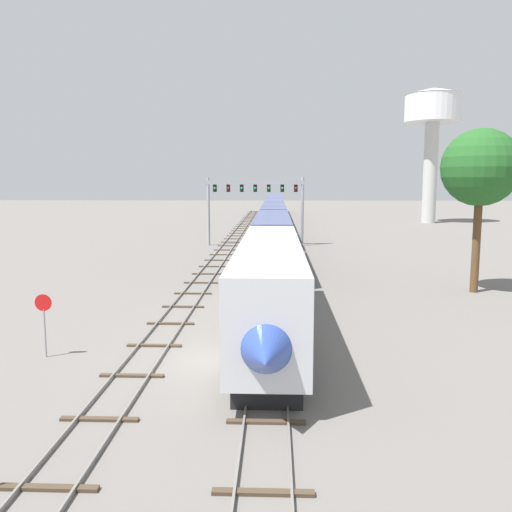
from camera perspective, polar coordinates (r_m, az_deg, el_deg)
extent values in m
plane|color=slate|center=(23.96, -3.53, -11.12)|extent=(400.00, 400.00, 0.00)
cube|color=slate|center=(82.90, 1.43, 2.58)|extent=(0.07, 200.00, 0.16)
cube|color=slate|center=(82.90, 2.43, 2.58)|extent=(0.07, 200.00, 0.16)
cube|color=#473828|center=(14.75, 0.76, -23.85)|extent=(2.60, 0.24, 0.10)
cube|color=#473828|center=(18.27, 1.08, -17.23)|extent=(2.60, 0.24, 0.10)
cube|color=#473828|center=(21.96, 1.28, -12.79)|extent=(2.60, 0.24, 0.10)
cube|color=#473828|center=(25.74, 1.42, -9.63)|extent=(2.60, 0.24, 0.10)
cube|color=#473828|center=(29.57, 1.52, -7.29)|extent=(2.60, 0.24, 0.10)
cube|color=#473828|center=(33.45, 1.59, -5.49)|extent=(2.60, 0.24, 0.10)
cube|color=#473828|center=(37.35, 1.65, -4.07)|extent=(2.60, 0.24, 0.10)
cube|color=#473828|center=(41.27, 1.70, -2.91)|extent=(2.60, 0.24, 0.10)
cube|color=#473828|center=(45.21, 1.74, -1.96)|extent=(2.60, 0.24, 0.10)
cube|color=#473828|center=(49.15, 1.77, -1.16)|extent=(2.60, 0.24, 0.10)
cube|color=#473828|center=(53.11, 1.80, -0.48)|extent=(2.60, 0.24, 0.10)
cube|color=#473828|center=(57.07, 1.83, 0.11)|extent=(2.60, 0.24, 0.10)
cube|color=#473828|center=(61.03, 1.85, 0.62)|extent=(2.60, 0.24, 0.10)
cube|color=#473828|center=(65.00, 1.87, 1.07)|extent=(2.60, 0.24, 0.10)
cube|color=#473828|center=(68.97, 1.88, 1.47)|extent=(2.60, 0.24, 0.10)
cube|color=#473828|center=(72.95, 1.90, 1.82)|extent=(2.60, 0.24, 0.10)
cube|color=#473828|center=(76.93, 1.91, 2.14)|extent=(2.60, 0.24, 0.10)
cube|color=#473828|center=(80.91, 1.92, 2.43)|extent=(2.60, 0.24, 0.10)
cube|color=#473828|center=(84.89, 1.93, 2.68)|extent=(2.60, 0.24, 0.10)
cube|color=#473828|center=(88.88, 1.94, 2.92)|extent=(2.60, 0.24, 0.10)
cube|color=#473828|center=(92.86, 1.95, 3.14)|extent=(2.60, 0.24, 0.10)
cube|color=#473828|center=(96.85, 1.96, 3.33)|extent=(2.60, 0.24, 0.10)
cube|color=#473828|center=(100.83, 1.97, 3.52)|extent=(2.60, 0.24, 0.10)
cube|color=#473828|center=(104.82, 1.98, 3.68)|extent=(2.60, 0.24, 0.10)
cube|color=#473828|center=(108.81, 1.98, 3.84)|extent=(2.60, 0.24, 0.10)
cube|color=#473828|center=(112.80, 1.99, 3.99)|extent=(2.60, 0.24, 0.10)
cube|color=#473828|center=(116.79, 1.99, 4.12)|extent=(2.60, 0.24, 0.10)
cube|color=#473828|center=(120.78, 2.00, 4.25)|extent=(2.60, 0.24, 0.10)
cube|color=#473828|center=(124.78, 2.00, 4.37)|extent=(2.60, 0.24, 0.10)
cube|color=#473828|center=(128.77, 2.01, 4.48)|extent=(2.60, 0.24, 0.10)
cube|color=#473828|center=(132.76, 2.01, 4.58)|extent=(2.60, 0.24, 0.10)
cube|color=#473828|center=(136.76, 2.02, 4.68)|extent=(2.60, 0.24, 0.10)
cube|color=#473828|center=(140.75, 2.02, 4.77)|extent=(2.60, 0.24, 0.10)
cube|color=#473828|center=(144.74, 2.02, 4.86)|extent=(2.60, 0.24, 0.10)
cube|color=#473828|center=(148.74, 2.03, 4.94)|extent=(2.60, 0.24, 0.10)
cube|color=#473828|center=(152.73, 2.03, 5.02)|extent=(2.60, 0.24, 0.10)
cube|color=#473828|center=(156.73, 2.03, 5.09)|extent=(2.60, 0.24, 0.10)
cube|color=#473828|center=(160.72, 2.04, 5.16)|extent=(2.60, 0.24, 0.10)
cube|color=#473828|center=(164.72, 2.04, 5.23)|extent=(2.60, 0.24, 0.10)
cube|color=#473828|center=(168.71, 2.04, 5.30)|extent=(2.60, 0.24, 0.10)
cube|color=#473828|center=(172.71, 2.05, 5.36)|extent=(2.60, 0.24, 0.10)
cube|color=#473828|center=(176.71, 2.05, 5.42)|extent=(2.60, 0.24, 0.10)
cube|color=#473828|center=(180.70, 2.05, 5.47)|extent=(2.60, 0.24, 0.10)
cube|color=slate|center=(63.35, -3.78, 0.90)|extent=(0.07, 160.00, 0.16)
cube|color=slate|center=(63.21, -2.48, 0.90)|extent=(0.07, 160.00, 0.16)
cube|color=#473828|center=(15.84, -21.22, -22.00)|extent=(2.60, 0.24, 0.10)
cube|color=#473828|center=(19.16, -16.32, -16.32)|extent=(2.60, 0.24, 0.10)
cube|color=#473828|center=(22.71, -13.07, -12.29)|extent=(2.60, 0.24, 0.10)
cube|color=#473828|center=(26.38, -10.78, -9.34)|extent=(2.60, 0.24, 0.10)
cube|color=#473828|center=(30.13, -9.08, -7.10)|extent=(2.60, 0.24, 0.10)
cube|color=#473828|center=(33.95, -7.77, -5.37)|extent=(2.60, 0.24, 0.10)
cube|color=#473828|center=(37.80, -6.74, -3.98)|extent=(2.60, 0.24, 0.10)
cube|color=#473828|center=(41.68, -5.89, -2.85)|extent=(2.60, 0.24, 0.10)
cube|color=#473828|center=(45.58, -5.20, -1.91)|extent=(2.60, 0.24, 0.10)
cube|color=#473828|center=(49.49, -4.61, -1.12)|extent=(2.60, 0.24, 0.10)
cube|color=#473828|center=(53.42, -4.11, -0.44)|extent=(2.60, 0.24, 0.10)
cube|color=#473828|center=(57.36, -3.68, 0.14)|extent=(2.60, 0.24, 0.10)
cube|color=#473828|center=(61.30, -3.30, 0.65)|extent=(2.60, 0.24, 0.10)
cube|color=#473828|center=(65.26, -2.97, 1.09)|extent=(2.60, 0.24, 0.10)
cube|color=#473828|center=(69.22, -2.68, 1.49)|extent=(2.60, 0.24, 0.10)
cube|color=#473828|center=(73.18, -2.41, 1.84)|extent=(2.60, 0.24, 0.10)
cube|color=#473828|center=(77.15, -2.18, 2.15)|extent=(2.60, 0.24, 0.10)
cube|color=#473828|center=(81.12, -1.97, 2.44)|extent=(2.60, 0.24, 0.10)
cube|color=#473828|center=(85.09, -1.78, 2.70)|extent=(2.60, 0.24, 0.10)
cube|color=#473828|center=(89.06, -1.60, 2.93)|extent=(2.60, 0.24, 0.10)
cube|color=#473828|center=(93.04, -1.44, 3.15)|extent=(2.60, 0.24, 0.10)
cube|color=#473828|center=(97.02, -1.29, 3.34)|extent=(2.60, 0.24, 0.10)
cube|color=#473828|center=(101.00, -1.16, 3.53)|extent=(2.60, 0.24, 0.10)
cube|color=#473828|center=(104.98, -1.03, 3.69)|extent=(2.60, 0.24, 0.10)
cube|color=#473828|center=(108.97, -0.92, 3.85)|extent=(2.60, 0.24, 0.10)
cube|color=#473828|center=(112.95, -0.81, 4.00)|extent=(2.60, 0.24, 0.10)
cube|color=#473828|center=(116.94, -0.71, 4.13)|extent=(2.60, 0.24, 0.10)
cube|color=#473828|center=(120.92, -0.61, 4.26)|extent=(2.60, 0.24, 0.10)
cube|color=#473828|center=(124.91, -0.53, 4.37)|extent=(2.60, 0.24, 0.10)
cube|color=#473828|center=(128.90, -0.44, 4.48)|extent=(2.60, 0.24, 0.10)
cube|color=#473828|center=(132.89, -0.37, 4.59)|extent=(2.60, 0.24, 0.10)
cube|color=#473828|center=(136.88, -0.29, 4.69)|extent=(2.60, 0.24, 0.10)
cube|color=#473828|center=(140.87, -0.22, 4.78)|extent=(2.60, 0.24, 0.10)
cube|color=silver|center=(27.00, 1.49, -2.56)|extent=(3.00, 20.03, 3.80)
cone|color=#2D479E|center=(17.18, 1.09, -10.10)|extent=(2.88, 2.60, 2.88)
cube|color=black|center=(18.14, 1.18, -4.09)|extent=(3.04, 1.80, 1.10)
cube|color=black|center=(27.54, 1.47, -7.48)|extent=(2.52, 18.02, 1.00)
cube|color=#4C5684|center=(47.83, 1.78, 2.03)|extent=(3.00, 20.03, 3.80)
cube|color=black|center=(47.79, 1.78, 2.51)|extent=(3.04, 18.43, 0.90)
cube|color=black|center=(48.14, 1.77, -0.81)|extent=(2.52, 18.02, 1.00)
cube|color=#4C5684|center=(68.78, 1.89, 3.83)|extent=(3.00, 20.03, 3.80)
cube|color=black|center=(68.75, 1.90, 4.17)|extent=(3.04, 18.43, 0.90)
cube|color=black|center=(68.99, 1.88, 1.85)|extent=(2.52, 18.02, 1.00)
cube|color=#4C5684|center=(89.77, 1.95, 4.79)|extent=(3.00, 20.03, 3.80)
cube|color=black|center=(89.74, 1.96, 5.05)|extent=(3.04, 18.43, 0.90)
cube|color=black|center=(89.93, 1.95, 3.27)|extent=(2.52, 18.02, 1.00)
cube|color=#4C5684|center=(110.77, 1.99, 5.39)|extent=(3.00, 20.03, 3.80)
cube|color=black|center=(110.75, 1.99, 5.60)|extent=(3.04, 18.43, 0.90)
cube|color=black|center=(110.90, 1.99, 4.15)|extent=(2.52, 18.02, 1.00)
cube|color=#4C5684|center=(131.78, 2.02, 5.80)|extent=(3.00, 20.03, 3.80)
cube|color=black|center=(131.76, 2.02, 5.97)|extent=(3.04, 18.43, 0.90)
cube|color=black|center=(131.89, 2.01, 4.75)|extent=(2.52, 18.02, 1.00)
cylinder|color=#999BA0|center=(66.15, -5.08, 4.73)|extent=(0.36, 0.36, 8.30)
cylinder|color=#999BA0|center=(65.70, 4.95, 4.71)|extent=(0.36, 0.36, 8.30)
cube|color=#999BA0|center=(65.57, -0.08, 7.83)|extent=(12.10, 0.36, 0.50)
cube|color=black|center=(66.00, -4.40, 7.20)|extent=(0.44, 0.32, 0.90)
sphere|color=green|center=(65.81, -4.41, 7.20)|extent=(0.28, 0.28, 0.28)
cube|color=black|center=(65.83, -2.96, 7.21)|extent=(0.44, 0.32, 0.90)
sphere|color=red|center=(65.65, -2.98, 7.21)|extent=(0.28, 0.28, 0.28)
cube|color=black|center=(65.71, -1.53, 7.22)|extent=(0.44, 0.32, 0.90)
sphere|color=green|center=(65.52, -1.54, 7.22)|extent=(0.28, 0.28, 0.28)
cube|color=black|center=(65.63, -0.08, 7.22)|extent=(0.44, 0.32, 0.90)
sphere|color=green|center=(65.44, -0.09, 7.22)|extent=(0.28, 0.28, 0.28)
cube|color=black|center=(65.58, 1.36, 7.22)|extent=(0.44, 0.32, 0.90)
sphere|color=green|center=(65.39, 1.36, 7.22)|extent=(0.28, 0.28, 0.28)
cube|color=black|center=(65.58, 2.81, 7.21)|extent=(0.44, 0.32, 0.90)
sphere|color=green|center=(65.39, 2.81, 7.21)|extent=(0.28, 0.28, 0.28)
cube|color=black|center=(65.62, 4.26, 7.20)|extent=(0.44, 0.32, 0.90)
sphere|color=red|center=(65.43, 4.26, 7.20)|extent=(0.28, 0.28, 0.28)
cylinder|color=beige|center=(107.04, 18.04, 8.39)|extent=(2.60, 2.60, 18.74)
cylinder|color=white|center=(107.86, 18.32, 14.69)|extent=(10.24, 10.24, 4.98)
cone|color=white|center=(108.29, 18.39, 16.31)|extent=(10.45, 10.45, 1.20)
cylinder|color=gray|center=(25.93, -21.52, -7.65)|extent=(0.08, 0.08, 2.20)
cylinder|color=red|center=(25.59, -21.70, -4.63)|extent=(0.76, 0.03, 0.76)
cylinder|color=brown|center=(40.81, 22.38, 1.20)|extent=(0.56, 0.56, 6.91)
sphere|color=#235B23|center=(40.59, 22.78, 8.69)|extent=(5.36, 5.36, 5.36)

